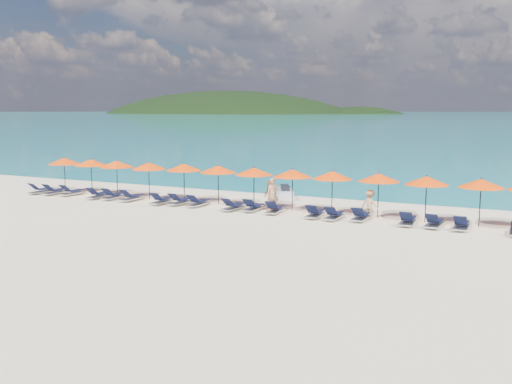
% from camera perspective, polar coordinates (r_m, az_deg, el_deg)
% --- Properties ---
extents(ground, '(1400.00, 1400.00, 0.00)m').
position_cam_1_polar(ground, '(26.50, -2.83, -3.42)').
color(ground, beige).
extents(headland_main, '(374.00, 242.00, 126.50)m').
position_cam_1_polar(headland_main, '(645.14, -3.19, 4.46)').
color(headland_main, black).
rests_on(headland_main, ground).
extents(headland_small, '(162.00, 126.00, 85.50)m').
position_cam_1_polar(headland_small, '(606.32, 10.28, 4.38)').
color(headland_small, black).
rests_on(headland_small, ground).
extents(jetski, '(1.83, 2.40, 0.81)m').
position_cam_1_polar(jetski, '(34.44, 2.92, -0.12)').
color(jetski, silver).
rests_on(jetski, ground).
extents(beachgoer_a, '(0.75, 0.62, 1.76)m').
position_cam_1_polar(beachgoer_a, '(30.20, 1.70, -0.26)').
color(beachgoer_a, tan).
rests_on(beachgoer_a, ground).
extents(beachgoer_b, '(0.83, 0.71, 1.49)m').
position_cam_1_polar(beachgoer_b, '(30.86, 1.39, -0.33)').
color(beachgoer_b, tan).
rests_on(beachgoer_b, ground).
extents(beachgoer_c, '(0.99, 0.63, 1.41)m').
position_cam_1_polar(beachgoer_c, '(28.82, 11.31, -1.19)').
color(beachgoer_c, tan).
rests_on(beachgoer_c, ground).
extents(umbrella_0, '(2.10, 2.10, 2.28)m').
position_cam_1_polar(umbrella_0, '(39.18, -18.64, 2.96)').
color(umbrella_0, black).
rests_on(umbrella_0, ground).
extents(umbrella_1, '(2.10, 2.10, 2.28)m').
position_cam_1_polar(umbrella_1, '(37.65, -16.18, 2.86)').
color(umbrella_1, black).
rests_on(umbrella_1, ground).
extents(umbrella_2, '(2.10, 2.10, 2.28)m').
position_cam_1_polar(umbrella_2, '(36.16, -13.77, 2.74)').
color(umbrella_2, black).
rests_on(umbrella_2, ground).
extents(umbrella_3, '(2.10, 2.10, 2.28)m').
position_cam_1_polar(umbrella_3, '(34.57, -10.69, 2.59)').
color(umbrella_3, black).
rests_on(umbrella_3, ground).
extents(umbrella_4, '(2.10, 2.10, 2.28)m').
position_cam_1_polar(umbrella_4, '(33.49, -7.23, 2.49)').
color(umbrella_4, black).
rests_on(umbrella_4, ground).
extents(umbrella_5, '(2.10, 2.10, 2.28)m').
position_cam_1_polar(umbrella_5, '(32.18, -3.81, 2.30)').
color(umbrella_5, black).
rests_on(umbrella_5, ground).
extents(umbrella_6, '(2.10, 2.10, 2.28)m').
position_cam_1_polar(umbrella_6, '(30.99, -0.21, 2.08)').
color(umbrella_6, black).
rests_on(umbrella_6, ground).
extents(umbrella_7, '(2.10, 2.10, 2.28)m').
position_cam_1_polar(umbrella_7, '(30.12, 3.67, 1.89)').
color(umbrella_7, black).
rests_on(umbrella_7, ground).
extents(umbrella_8, '(2.10, 2.10, 2.28)m').
position_cam_1_polar(umbrella_8, '(29.44, 7.65, 1.68)').
color(umbrella_8, black).
rests_on(umbrella_8, ground).
extents(umbrella_9, '(2.10, 2.10, 2.28)m').
position_cam_1_polar(umbrella_9, '(28.86, 12.18, 1.43)').
color(umbrella_9, black).
rests_on(umbrella_9, ground).
extents(umbrella_10, '(2.10, 2.10, 2.28)m').
position_cam_1_polar(umbrella_10, '(28.18, 16.70, 1.11)').
color(umbrella_10, black).
rests_on(umbrella_10, ground).
extents(umbrella_11, '(2.10, 2.10, 2.28)m').
position_cam_1_polar(umbrella_11, '(27.96, 21.60, 0.82)').
color(umbrella_11, black).
rests_on(umbrella_11, ground).
extents(lounger_0, '(0.77, 1.75, 0.66)m').
position_cam_1_polar(lounger_0, '(38.90, -20.72, 0.18)').
color(lounger_0, silver).
rests_on(lounger_0, ground).
extents(lounger_1, '(0.65, 1.71, 0.66)m').
position_cam_1_polar(lounger_1, '(38.16, -19.50, 0.09)').
color(lounger_1, silver).
rests_on(lounger_1, ground).
extents(lounger_2, '(0.74, 1.74, 0.66)m').
position_cam_1_polar(lounger_2, '(37.45, -17.94, 0.01)').
color(lounger_2, silver).
rests_on(lounger_2, ground).
extents(lounger_3, '(0.75, 1.74, 0.66)m').
position_cam_1_polar(lounger_3, '(35.70, -15.54, -0.28)').
color(lounger_3, silver).
rests_on(lounger_3, ground).
extents(lounger_4, '(0.70, 1.73, 0.66)m').
position_cam_1_polar(lounger_4, '(35.12, -14.10, -0.36)').
color(lounger_4, silver).
rests_on(lounger_4, ground).
extents(lounger_5, '(0.69, 1.72, 0.66)m').
position_cam_1_polar(lounger_5, '(34.30, -12.35, -0.51)').
color(lounger_5, silver).
rests_on(lounger_5, ground).
extents(lounger_6, '(0.68, 1.72, 0.66)m').
position_cam_1_polar(lounger_6, '(32.80, -9.45, -0.82)').
color(lounger_6, silver).
rests_on(lounger_6, ground).
extents(lounger_7, '(0.73, 1.74, 0.66)m').
position_cam_1_polar(lounger_7, '(32.42, -7.60, -0.89)').
color(lounger_7, silver).
rests_on(lounger_7, ground).
extents(lounger_8, '(0.65, 1.71, 0.66)m').
position_cam_1_polar(lounger_8, '(31.77, -5.84, -1.05)').
color(lounger_8, silver).
rests_on(lounger_8, ground).
extents(lounger_9, '(0.76, 1.75, 0.66)m').
position_cam_1_polar(lounger_9, '(30.40, -2.31, -1.44)').
color(lounger_9, silver).
rests_on(lounger_9, ground).
extents(lounger_10, '(0.66, 1.71, 0.66)m').
position_cam_1_polar(lounger_10, '(30.18, -0.28, -1.50)').
color(lounger_10, silver).
rests_on(lounger_10, ground).
extents(lounger_11, '(0.78, 1.75, 0.66)m').
position_cam_1_polar(lounger_11, '(29.56, 1.88, -1.71)').
color(lounger_11, silver).
rests_on(lounger_11, ground).
extents(lounger_12, '(0.70, 1.73, 0.66)m').
position_cam_1_polar(lounger_12, '(28.53, 5.91, -2.12)').
color(lounger_12, silver).
rests_on(lounger_12, ground).
extents(lounger_13, '(0.64, 1.71, 0.66)m').
position_cam_1_polar(lounger_13, '(28.16, 7.81, -2.29)').
color(lounger_13, silver).
rests_on(lounger_13, ground).
extents(lounger_14, '(0.64, 1.71, 0.66)m').
position_cam_1_polar(lounger_14, '(28.09, 10.44, -2.38)').
color(lounger_14, silver).
rests_on(lounger_14, ground).
extents(lounger_15, '(0.69, 1.72, 0.66)m').
position_cam_1_polar(lounger_15, '(27.49, 14.93, -2.76)').
color(lounger_15, silver).
rests_on(lounger_15, ground).
extents(lounger_16, '(0.72, 1.73, 0.66)m').
position_cam_1_polar(lounger_16, '(27.32, 17.40, -2.93)').
color(lounger_16, silver).
rests_on(lounger_16, ground).
extents(lounger_17, '(0.63, 1.70, 0.66)m').
position_cam_1_polar(lounger_17, '(27.19, 19.85, -3.10)').
color(lounger_17, silver).
rests_on(lounger_17, ground).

